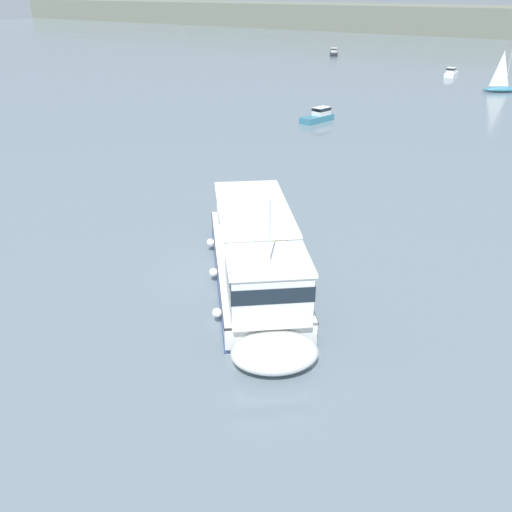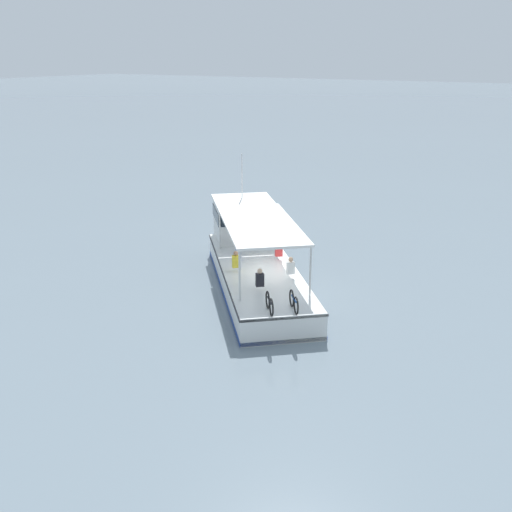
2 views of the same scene
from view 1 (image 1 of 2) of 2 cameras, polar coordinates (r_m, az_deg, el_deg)
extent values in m
plane|color=slate|center=(24.80, -1.48, -1.78)|extent=(400.00, 400.00, 0.00)
cube|color=white|center=(24.07, -0.16, -1.21)|extent=(9.48, 10.26, 1.10)
ellipsoid|color=white|center=(18.79, 1.91, -9.75)|extent=(3.67, 3.59, 1.01)
cube|color=navy|center=(24.27, -0.16, -2.15)|extent=(9.51, 10.29, 0.16)
cube|color=#2D2D33|center=(23.86, -0.16, -0.20)|extent=(9.53, 10.30, 0.10)
cube|color=white|center=(19.50, 1.23, -3.10)|extent=(3.76, 3.75, 1.90)
cube|color=#19232D|center=(19.34, 1.24, -2.24)|extent=(3.83, 3.82, 0.56)
cube|color=white|center=(19.04, 1.26, -0.43)|extent=(3.98, 3.97, 0.12)
cube|color=white|center=(23.42, -0.28, 4.97)|extent=(6.61, 6.99, 0.10)
cylinder|color=silver|center=(21.08, 4.34, -0.69)|extent=(0.08, 0.08, 2.00)
cylinder|color=silver|center=(20.78, -3.06, -1.06)|extent=(0.08, 0.08, 2.00)
cylinder|color=silver|center=(26.97, 1.87, 5.43)|extent=(0.08, 0.08, 2.00)
cylinder|color=silver|center=(26.74, -3.93, 5.19)|extent=(0.08, 0.08, 2.00)
cylinder|color=silver|center=(18.28, 1.42, 2.42)|extent=(0.06, 0.06, 2.20)
sphere|color=white|center=(21.02, -4.00, -5.76)|extent=(0.36, 0.36, 0.36)
sphere|color=white|center=(23.90, -4.38, -1.64)|extent=(0.36, 0.36, 0.36)
sphere|color=white|center=(26.69, -4.66, 1.40)|extent=(0.36, 0.36, 0.36)
torus|color=black|center=(27.89, -0.25, 4.67)|extent=(0.48, 0.54, 0.66)
torus|color=black|center=(28.54, -0.40, 5.17)|extent=(0.48, 0.54, 0.66)
cylinder|color=#232328|center=(28.17, -0.33, 5.15)|extent=(0.50, 0.57, 0.06)
torus|color=black|center=(27.82, -2.10, 4.59)|extent=(0.48, 0.54, 0.66)
torus|color=black|center=(28.47, -2.21, 5.10)|extent=(0.48, 0.54, 0.66)
cylinder|color=#1E478C|center=(28.10, -2.16, 5.08)|extent=(0.50, 0.57, 0.06)
cube|color=black|center=(26.23, 0.12, 3.58)|extent=(0.39, 0.38, 0.52)
sphere|color=beige|center=(26.10, 0.12, 4.33)|extent=(0.20, 0.20, 0.20)
cube|color=white|center=(25.03, -3.00, 2.42)|extent=(0.39, 0.38, 0.52)
sphere|color=tan|center=(24.89, -3.02, 3.20)|extent=(0.20, 0.20, 0.20)
cube|color=yellow|center=(24.16, 2.20, 1.54)|extent=(0.39, 0.38, 0.52)
sphere|color=#9E7051|center=(24.01, 2.22, 2.34)|extent=(0.20, 0.20, 0.20)
cube|color=red|center=(22.89, -2.61, 0.09)|extent=(0.39, 0.38, 0.52)
sphere|color=#9E7051|center=(22.73, -2.62, 0.93)|extent=(0.20, 0.20, 0.20)
cube|color=#2D4CA5|center=(21.98, 1.88, -1.03)|extent=(0.39, 0.38, 0.52)
sphere|color=tan|center=(21.82, 1.89, -0.16)|extent=(0.20, 0.20, 0.20)
cube|color=#232328|center=(110.06, 7.91, 19.68)|extent=(2.89, 3.78, 0.56)
cube|color=white|center=(110.63, 7.92, 20.04)|extent=(1.70, 1.92, 0.70)
cube|color=#19232D|center=(110.61, 7.93, 20.13)|extent=(1.72, 1.93, 0.28)
ellipsoid|color=teal|center=(76.20, 23.77, 15.25)|extent=(4.75, 3.87, 0.60)
cylinder|color=silver|center=(75.97, 24.36, 17.21)|extent=(0.08, 0.08, 4.80)
pyramid|color=white|center=(75.65, 23.71, 17.05)|extent=(1.43, 1.01, 4.08)
cube|color=white|center=(87.43, 19.23, 17.05)|extent=(1.71, 3.73, 0.56)
cube|color=white|center=(86.74, 19.22, 17.41)|extent=(1.22, 1.73, 0.70)
cube|color=#19232D|center=(86.71, 19.24, 17.53)|extent=(1.25, 1.73, 0.28)
cube|color=teal|center=(54.28, 6.21, 13.71)|extent=(1.92, 3.77, 0.56)
cube|color=white|center=(54.64, 6.67, 14.44)|extent=(1.31, 1.78, 0.70)
cube|color=#19232D|center=(54.60, 6.68, 14.62)|extent=(1.34, 1.78, 0.28)
camera|label=2|loc=(46.83, 2.07, 24.03)|focal=43.15mm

